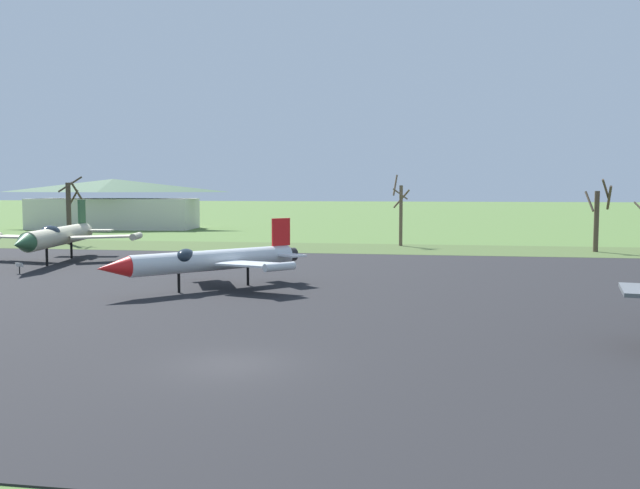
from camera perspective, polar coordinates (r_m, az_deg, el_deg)
name	(u,v)px	position (r m, az deg, el deg)	size (l,w,h in m)	color
ground_plane	(231,365)	(25.07, -7.39, -9.90)	(600.00, 600.00, 0.00)	#4C6B33
asphalt_apron	(310,297)	(39.91, -0.86, -4.35)	(103.35, 51.87, 0.05)	black
grass_verge_strip	(365,249)	(71.33, 3.78, -0.35)	(163.35, 12.00, 0.06)	#44592D
jet_fighter_front_left	(57,236)	(61.74, -20.93, 0.66)	(13.07, 16.65, 5.22)	#B7B293
info_placard_front_left	(19,267)	(54.89, -23.62, -1.71)	(0.59, 0.22, 0.86)	black
jet_fighter_rear_center	(210,260)	(42.93, -9.11, -1.28)	(10.81, 11.57, 4.30)	silver
bare_tree_far_left	(70,210)	(81.41, -20.02, 2.70)	(2.91, 2.90, 7.64)	#42382D
bare_tree_left_of_center	(400,211)	(74.93, 6.68, 2.78)	(1.83, 1.85, 7.75)	brown
bare_tree_center	(598,216)	(72.54, 22.02, 2.21)	(2.45, 2.38, 7.18)	brown
visitor_building	(114,205)	(111.20, -16.72, 3.18)	(26.80, 11.09, 7.69)	beige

